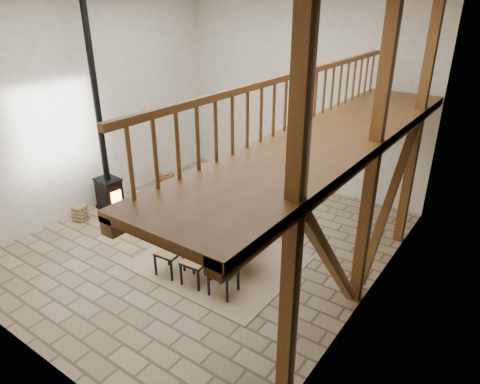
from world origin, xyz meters
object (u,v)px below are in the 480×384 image
Objects in this scene: wood_stove at (106,167)px; log_basket at (165,179)px; dining_table at (216,247)px; log_stack at (80,213)px.

wood_stove reaches higher than log_basket.
dining_table is 3.84m from log_stack.
dining_table reaches higher than log_stack.
log_stack is at bearing -92.54° from log_basket.
wood_stove is 1.25m from log_stack.
log_basket is at bearing 95.99° from wood_stove.
dining_table is 4.37m from log_basket.
log_basket is 1.26× the size of log_stack.
dining_table is 5.60× the size of log_stack.
log_basket reaches higher than log_stack.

